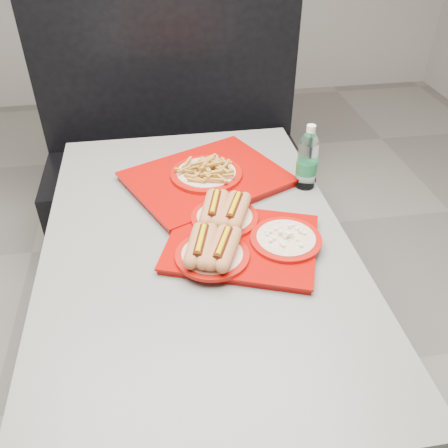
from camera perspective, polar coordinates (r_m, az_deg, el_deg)
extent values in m
plane|color=gray|center=(1.97, -2.52, -19.09)|extent=(6.00, 6.00, 0.00)
cylinder|color=black|center=(1.95, -2.54, -18.68)|extent=(0.52, 0.52, 0.05)
cylinder|color=black|center=(1.67, -2.87, -11.80)|extent=(0.11, 0.11, 0.66)
cube|color=black|center=(1.44, -3.25, -3.26)|extent=(0.92, 1.42, 0.01)
cube|color=slate|center=(1.43, -3.29, -2.50)|extent=(0.90, 1.40, 0.04)
cube|color=black|center=(2.55, -5.48, 3.15)|extent=(1.30, 0.55, 0.45)
cube|color=black|center=(2.51, -6.75, 17.22)|extent=(1.30, 0.10, 1.10)
cube|color=#990804|center=(1.38, 2.17, -2.50)|extent=(0.50, 0.45, 0.02)
cube|color=#990804|center=(1.37, 2.18, -2.11)|extent=(0.51, 0.46, 0.01)
cylinder|color=#A20C05|center=(1.31, -1.42, -3.81)|extent=(0.21, 0.21, 0.01)
cylinder|color=silver|center=(1.31, -1.42, -3.61)|extent=(0.17, 0.17, 0.00)
cylinder|color=#A20C05|center=(1.45, 0.07, 0.75)|extent=(0.21, 0.21, 0.01)
cylinder|color=silver|center=(1.45, 0.07, 0.95)|extent=(0.17, 0.17, 0.00)
cylinder|color=#A20C05|center=(1.38, 7.46, -1.82)|extent=(0.21, 0.21, 0.01)
cylinder|color=silver|center=(1.38, 7.48, -1.63)|extent=(0.17, 0.17, 0.00)
cube|color=#990804|center=(1.67, -2.12, 5.27)|extent=(0.62, 0.56, 0.02)
cube|color=#990804|center=(1.66, -2.13, 5.69)|extent=(0.63, 0.58, 0.01)
cylinder|color=#A20C05|center=(1.66, -2.14, 6.02)|extent=(0.25, 0.25, 0.01)
cylinder|color=silver|center=(1.65, -2.15, 6.23)|extent=(0.20, 0.20, 0.01)
cylinder|color=silver|center=(1.64, 9.93, 7.05)|extent=(0.07, 0.07, 0.17)
cylinder|color=#1C713D|center=(1.64, 9.90, 6.80)|extent=(0.07, 0.07, 0.05)
cone|color=silver|center=(1.59, 10.32, 10.24)|extent=(0.07, 0.07, 0.04)
cylinder|color=silver|center=(1.58, 10.44, 11.22)|extent=(0.03, 0.03, 0.02)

